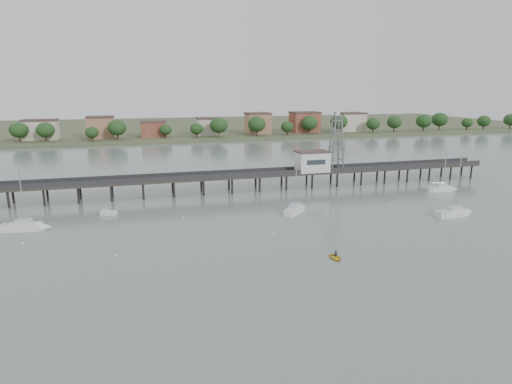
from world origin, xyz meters
TOP-DOWN VIEW (x-y plane):
  - ground_plane at (0.00, 0.00)m, footprint 500.00×500.00m
  - pier at (0.00, 60.00)m, footprint 150.00×5.00m
  - pier_building at (25.00, 60.00)m, footprint 8.40×5.40m
  - lattice_tower at (31.50, 60.00)m, footprint 3.20×3.20m
  - sailboat_b at (-37.32, 40.48)m, footprint 8.14×3.42m
  - sailboat_d at (43.26, 27.82)m, footprint 8.48×3.20m
  - sailboat_e at (54.83, 46.17)m, footprint 7.32×3.19m
  - sailboat_c at (12.81, 38.54)m, footprint 6.49×6.29m
  - white_tender at (-24.52, 47.12)m, footprint 3.44×2.48m
  - yellow_dinghy at (9.56, 13.77)m, footprint 2.03×0.59m
  - dinghy_occupant at (9.56, 13.77)m, footprint 0.54×1.21m
  - mooring_buoys at (2.66, 31.98)m, footprint 84.84×17.80m
  - far_shore at (0.36, 239.58)m, footprint 500.00×170.00m

SIDE VIEW (x-z plane):
  - ground_plane at x=0.00m, z-range 0.00..0.00m
  - yellow_dinghy at x=9.56m, z-range -1.42..1.42m
  - dinghy_occupant at x=9.56m, z-range -0.14..0.14m
  - mooring_buoys at x=2.66m, z-range -0.12..0.28m
  - white_tender at x=-24.52m, z-range -0.24..1.00m
  - sailboat_d at x=43.26m, z-range -6.20..7.48m
  - sailboat_b at x=-37.32m, z-range -5.89..7.18m
  - sailboat_e at x=54.83m, z-range -5.26..6.56m
  - sailboat_c at x=12.81m, z-range -5.19..6.50m
  - far_shore at x=0.36m, z-range -4.25..6.15m
  - pier at x=0.00m, z-range 1.04..6.54m
  - pier_building at x=25.00m, z-range 4.02..9.32m
  - lattice_tower at x=31.50m, z-range 3.35..18.85m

